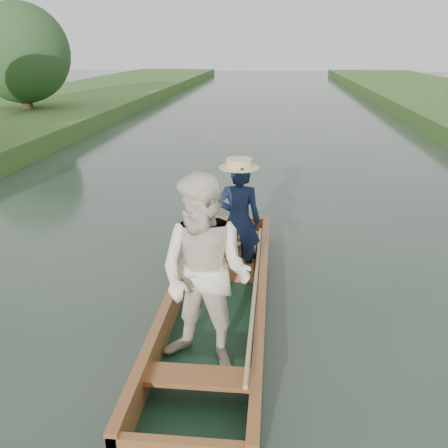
# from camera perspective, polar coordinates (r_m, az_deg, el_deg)

# --- Properties ---
(ground) EXTENTS (120.00, 120.00, 0.00)m
(ground) POSITION_cam_1_polar(r_m,az_deg,el_deg) (6.11, -0.57, -10.34)
(ground) COLOR #283D30
(ground) RESTS_ON ground
(trees_far) EXTENTS (23.05, 15.46, 4.70)m
(trees_far) POSITION_cam_1_polar(r_m,az_deg,el_deg) (14.82, -1.86, 17.86)
(trees_far) COLOR #47331E
(trees_far) RESTS_ON ground
(punt) EXTENTS (1.13, 5.00, 2.01)m
(punt) POSITION_cam_1_polar(r_m,az_deg,el_deg) (5.50, -0.75, -5.67)
(punt) COLOR #13301D
(punt) RESTS_ON ground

